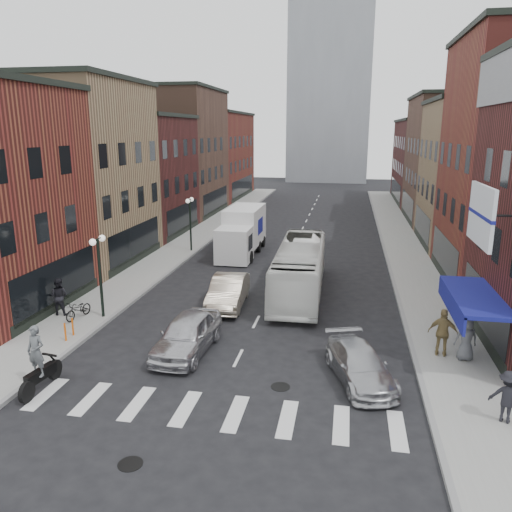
{
  "coord_description": "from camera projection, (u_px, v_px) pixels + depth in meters",
  "views": [
    {
      "loc": [
        4.1,
        -17.1,
        8.96
      ],
      "look_at": [
        -0.25,
        6.31,
        2.94
      ],
      "focal_mm": 35.0,
      "sensor_mm": 36.0,
      "label": 1
    }
  ],
  "objects": [
    {
      "name": "motorcycle_rider",
      "position": [
        38.0,
        361.0,
        17.37
      ],
      "size": [
        0.73,
        2.41,
        2.46
      ],
      "rotation": [
        0.0,
        0.0,
        -0.14
      ],
      "color": "black",
      "rests_on": "ground"
    },
    {
      "name": "crosswalk_stripes",
      "position": [
        212.0,
        411.0,
        16.36
      ],
      "size": [
        12.0,
        2.2,
        0.01
      ],
      "primitive_type": "cube",
      "color": "silver",
      "rests_on": "ground"
    },
    {
      "name": "sidewalk_left",
      "position": [
        193.0,
        240.0,
        41.68
      ],
      "size": [
        3.0,
        74.0,
        0.15
      ],
      "primitive_type": "cube",
      "color": "gray",
      "rests_on": "ground"
    },
    {
      "name": "bldg_left_far_b",
      "position": [
        206.0,
        155.0,
        67.2
      ],
      "size": [
        10.3,
        16.2,
        11.3
      ],
      "color": "maroon",
      "rests_on": "ground"
    },
    {
      "name": "curb_right",
      "position": [
        384.0,
        248.0,
        38.95
      ],
      "size": [
        0.2,
        74.0,
        0.16
      ],
      "primitive_type": "cube",
      "color": "gray",
      "rests_on": "ground"
    },
    {
      "name": "curb_left",
      "position": [
        211.0,
        241.0,
        41.43
      ],
      "size": [
        0.2,
        74.0,
        0.16
      ],
      "primitive_type": "cube",
      "color": "gray",
      "rests_on": "ground"
    },
    {
      "name": "ped_left_solo",
      "position": [
        59.0,
        296.0,
        24.34
      ],
      "size": [
        0.94,
        0.58,
        1.86
      ],
      "primitive_type": "imported",
      "rotation": [
        0.0,
        0.0,
        3.21
      ],
      "color": "black",
      "rests_on": "sidewalk_left"
    },
    {
      "name": "sidewalk_right",
      "position": [
        404.0,
        248.0,
        38.67
      ],
      "size": [
        3.0,
        74.0,
        0.15
      ],
      "primitive_type": "cube",
      "color": "gray",
      "rests_on": "ground"
    },
    {
      "name": "curb_car",
      "position": [
        360.0,
        365.0,
        18.22
      ],
      "size": [
        3.04,
        4.69,
        1.26
      ],
      "primitive_type": "imported",
      "rotation": [
        0.0,
        0.0,
        0.32
      ],
      "color": "#B3B3B8",
      "rests_on": "ground"
    },
    {
      "name": "bldg_right_mid_b",
      "position": [
        494.0,
        175.0,
        38.06
      ],
      "size": [
        10.3,
        10.2,
        11.3
      ],
      "color": "#947452",
      "rests_on": "ground"
    },
    {
      "name": "ped_right_c",
      "position": [
        466.0,
        339.0,
        19.5
      ],
      "size": [
        0.93,
        0.67,
        1.77
      ],
      "primitive_type": "imported",
      "rotation": [
        0.0,
        0.0,
        3.27
      ],
      "color": "#4F5156",
      "rests_on": "sidewalk_right"
    },
    {
      "name": "bldg_right_far_b",
      "position": [
        439.0,
        162.0,
        62.01
      ],
      "size": [
        10.3,
        16.2,
        10.3
      ],
      "color": "#401816",
      "rests_on": "ground"
    },
    {
      "name": "parked_bicycle",
      "position": [
        79.0,
        309.0,
        23.95
      ],
      "size": [
        0.9,
        1.76,
        0.88
      ],
      "primitive_type": "imported",
      "rotation": [
        0.0,
        0.0,
        -0.19
      ],
      "color": "black",
      "rests_on": "sidewalk_left"
    },
    {
      "name": "awning_blue",
      "position": [
        470.0,
        298.0,
        19.38
      ],
      "size": [
        1.8,
        5.0,
        0.78
      ],
      "color": "navy",
      "rests_on": "ground"
    },
    {
      "name": "streetlamp_far",
      "position": [
        190.0,
        214.0,
        36.98
      ],
      "size": [
        0.32,
        1.22,
        4.11
      ],
      "color": "black",
      "rests_on": "ground"
    },
    {
      "name": "sedan_left_far",
      "position": [
        228.0,
        291.0,
        26.02
      ],
      "size": [
        1.95,
        4.85,
        1.57
      ],
      "primitive_type": "imported",
      "rotation": [
        0.0,
        0.0,
        0.06
      ],
      "color": "beige",
      "rests_on": "ground"
    },
    {
      "name": "ped_right_b",
      "position": [
        443.0,
        333.0,
        19.85
      ],
      "size": [
        1.24,
        0.78,
        1.96
      ],
      "primitive_type": "imported",
      "rotation": [
        0.0,
        0.0,
        2.95
      ],
      "color": "olive",
      "rests_on": "sidewalk_right"
    },
    {
      "name": "distant_tower",
      "position": [
        332.0,
        36.0,
        87.45
      ],
      "size": [
        14.0,
        14.0,
        50.0
      ],
      "primitive_type": "cube",
      "color": "#9399A0",
      "rests_on": "ground"
    },
    {
      "name": "box_truck",
      "position": [
        242.0,
        232.0,
        36.69
      ],
      "size": [
        2.45,
        7.76,
        3.37
      ],
      "rotation": [
        0.0,
        0.0,
        -0.01
      ],
      "color": "white",
      "rests_on": "ground"
    },
    {
      "name": "bike_rack",
      "position": [
        69.0,
        329.0,
        21.67
      ],
      "size": [
        0.08,
        0.68,
        0.8
      ],
      "color": "#D8590C",
      "rests_on": "sidewalk_left"
    },
    {
      "name": "bldg_left_far_a",
      "position": [
        170.0,
        152.0,
        53.61
      ],
      "size": [
        10.3,
        12.2,
        13.3
      ],
      "color": "#523629",
      "rests_on": "ground"
    },
    {
      "name": "bldg_right_far_a",
      "position": [
        464.0,
        160.0,
        48.42
      ],
      "size": [
        10.3,
        12.2,
        12.3
      ],
      "color": "#523629",
      "rests_on": "ground"
    },
    {
      "name": "ped_right_a",
      "position": [
        508.0,
        397.0,
        15.34
      ],
      "size": [
        1.21,
        0.93,
        1.68
      ],
      "primitive_type": "imported",
      "rotation": [
        0.0,
        0.0,
        2.72
      ],
      "color": "black",
      "rests_on": "sidewalk_right"
    },
    {
      "name": "sedan_left_near",
      "position": [
        187.0,
        334.0,
        20.53
      ],
      "size": [
        2.13,
        4.77,
        1.59
      ],
      "primitive_type": "imported",
      "rotation": [
        0.0,
        0.0,
        -0.06
      ],
      "color": "silver",
      "rests_on": "ground"
    },
    {
      "name": "billboard_sign",
      "position": [
        484.0,
        217.0,
        16.68
      ],
      "size": [
        1.52,
        3.0,
        3.7
      ],
      "color": "black",
      "rests_on": "ground"
    },
    {
      "name": "bldg_left_mid_b",
      "position": [
        127.0,
        175.0,
        43.49
      ],
      "size": [
        10.3,
        10.2,
        10.3
      ],
      "color": "#401816",
      "rests_on": "ground"
    },
    {
      "name": "ground",
      "position": [
        233.0,
        369.0,
        19.22
      ],
      "size": [
        160.0,
        160.0,
        0.0
      ],
      "primitive_type": "plane",
      "color": "black",
      "rests_on": "ground"
    },
    {
      "name": "bldg_left_mid_a",
      "position": [
        63.0,
        173.0,
        33.72
      ],
      "size": [
        10.3,
        10.2,
        12.3
      ],
      "color": "#947452",
      "rests_on": "ground"
    },
    {
      "name": "transit_bus",
      "position": [
        300.0,
        269.0,
        27.8
      ],
      "size": [
        2.69,
        10.51,
        2.91
      ],
      "primitive_type": "imported",
      "rotation": [
        0.0,
        0.0,
        0.02
      ],
      "color": "white",
      "rests_on": "ground"
    },
    {
      "name": "streetlamp_near",
      "position": [
        99.0,
        261.0,
        23.63
      ],
      "size": [
        0.32,
        1.22,
        4.11
      ],
      "color": "black",
      "rests_on": "ground"
    }
  ]
}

